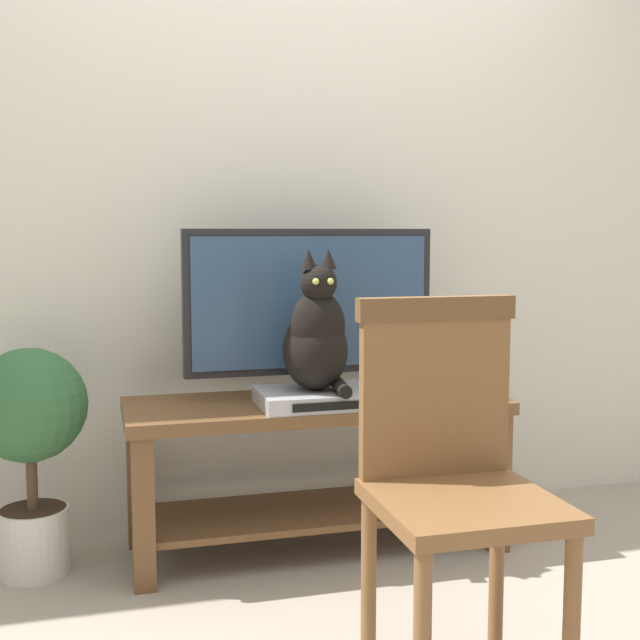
# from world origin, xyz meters

# --- Properties ---
(ground_plane) EXTENTS (12.00, 12.00, 0.00)m
(ground_plane) POSITION_xyz_m (0.00, 0.00, 0.00)
(ground_plane) COLOR gray
(back_wall) EXTENTS (7.00, 0.12, 2.80)m
(back_wall) POSITION_xyz_m (0.00, 0.89, 1.40)
(back_wall) COLOR beige
(back_wall) RESTS_ON ground
(tv_stand) EXTENTS (1.34, 0.49, 0.55)m
(tv_stand) POSITION_xyz_m (0.01, 0.46, 0.38)
(tv_stand) COLOR brown
(tv_stand) RESTS_ON ground
(tv) EXTENTS (0.91, 0.20, 0.61)m
(tv) POSITION_xyz_m (0.01, 0.55, 0.87)
(tv) COLOR black
(tv) RESTS_ON tv_stand
(media_box) EXTENTS (0.39, 0.30, 0.05)m
(media_box) POSITION_xyz_m (-0.02, 0.37, 0.57)
(media_box) COLOR #ADADB2
(media_box) RESTS_ON tv_stand
(cat) EXTENTS (0.22, 0.31, 0.48)m
(cat) POSITION_xyz_m (-0.02, 0.35, 0.78)
(cat) COLOR black
(cat) RESTS_ON media_box
(wooden_chair) EXTENTS (0.42, 0.43, 0.98)m
(wooden_chair) POSITION_xyz_m (0.10, -0.50, 0.57)
(wooden_chair) COLOR brown
(wooden_chair) RESTS_ON ground
(book_stack) EXTENTS (0.24, 0.17, 0.06)m
(book_stack) POSITION_xyz_m (0.49, 0.46, 0.58)
(book_stack) COLOR #33477A
(book_stack) RESTS_ON tv_stand
(potted_plant) EXTENTS (0.38, 0.38, 0.76)m
(potted_plant) POSITION_xyz_m (-0.96, 0.50, 0.49)
(potted_plant) COLOR beige
(potted_plant) RESTS_ON ground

